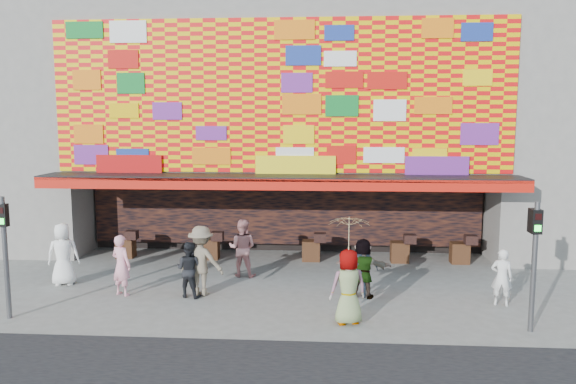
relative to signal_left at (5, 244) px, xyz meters
name	(u,v)px	position (x,y,z in m)	size (l,w,h in m)	color
ground	(268,304)	(6.20, 1.50, -1.86)	(90.00, 90.00, 0.00)	slate
shop_building	(289,108)	(6.20, 9.68, 3.37)	(15.20, 9.40, 10.00)	gray
signal_left	(5,244)	(0.00, 0.00, 0.00)	(0.22, 0.20, 3.00)	#59595B
signal_right	(535,252)	(12.40, 0.00, 0.00)	(0.22, 0.20, 3.00)	#59595B
ped_a	(63,254)	(0.05, 2.80, -0.94)	(0.89, 0.58, 1.83)	white
ped_b	(121,265)	(2.10, 1.96, -1.01)	(0.62, 0.40, 1.69)	pink
ped_c	(189,269)	(3.99, 1.94, -1.09)	(0.75, 0.58, 1.54)	black
ped_d	(201,261)	(4.29, 2.12, -0.89)	(1.25, 0.72, 1.93)	#786B57
ped_e	(361,269)	(8.65, 2.22, -1.06)	(0.93, 0.39, 1.59)	#2F3F52
ped_f	(363,268)	(8.70, 2.20, -1.04)	(1.52, 0.49, 1.64)	gray
ped_g	(348,287)	(8.24, 0.20, -0.96)	(0.88, 0.57, 1.80)	gray
ped_h	(502,277)	(12.27, 1.80, -1.11)	(0.55, 0.36, 1.50)	silver
ped_i	(242,248)	(5.13, 4.04, -0.97)	(0.87, 0.67, 1.78)	tan
parasol	(349,235)	(8.24, 0.20, 0.28)	(1.03, 1.05, 1.84)	#FFE7A0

